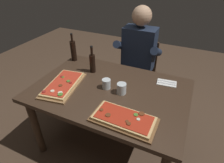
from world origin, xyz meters
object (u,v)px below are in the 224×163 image
tumbler_near_camera (107,84)px  wine_bottle_dark (73,50)px  tumbler_far_side (122,89)px  pizza_rectangular_left (63,84)px  pizza_rectangular_front (124,119)px  oil_bottle_amber (92,63)px  dining_table (110,97)px  diner_chair (139,71)px  seated_diner (137,57)px

tumbler_near_camera → wine_bottle_dark: bearing=149.7°
tumbler_far_side → tumbler_near_camera: bearing=173.1°
pizza_rectangular_left → tumbler_far_side: size_ratio=5.40×
wine_bottle_dark → pizza_rectangular_front: bearing=-37.1°
oil_bottle_amber → tumbler_near_camera: size_ratio=3.19×
wine_bottle_dark → tumbler_near_camera: size_ratio=3.57×
dining_table → pizza_rectangular_front: size_ratio=2.87×
diner_chair → seated_diner: seated_diner is taller
pizza_rectangular_left → diner_chair: size_ratio=0.60×
wine_bottle_dark → tumbler_near_camera: 0.69m
oil_bottle_amber → tumbler_far_side: size_ratio=2.97×
pizza_rectangular_left → dining_table: bearing=19.3°
pizza_rectangular_front → seated_diner: bearing=102.9°
tumbler_near_camera → tumbler_far_side: bearing=-6.9°
pizza_rectangular_left → wine_bottle_dark: (-0.21, 0.49, 0.10)m
pizza_rectangular_left → wine_bottle_dark: bearing=113.4°
tumbler_near_camera → diner_chair: bearing=86.1°
wine_bottle_dark → diner_chair: bearing=37.9°
tumbler_near_camera → seated_diner: 0.73m
pizza_rectangular_left → tumbler_near_camera: size_ratio=5.80×
tumbler_near_camera → diner_chair: 0.90m
pizza_rectangular_left → tumbler_near_camera: bearing=21.4°
pizza_rectangular_front → wine_bottle_dark: 1.12m
wine_bottle_dark → dining_table: bearing=-29.2°
pizza_rectangular_front → oil_bottle_amber: oil_bottle_amber is taller
wine_bottle_dark → oil_bottle_amber: 0.36m
tumbler_far_side → dining_table: bearing=173.1°
pizza_rectangular_left → oil_bottle_amber: size_ratio=1.82×
pizza_rectangular_front → pizza_rectangular_left: same height
diner_chair → seated_diner: (0.00, -0.12, 0.26)m
pizza_rectangular_front → tumbler_far_side: tumbler_far_side is taller
tumbler_near_camera → tumbler_far_side: size_ratio=0.93×
oil_bottle_amber → seated_diner: seated_diner is taller
tumbler_near_camera → tumbler_far_side: (0.16, -0.02, 0.01)m
pizza_rectangular_front → tumbler_far_side: size_ratio=5.01×
pizza_rectangular_left → oil_bottle_amber: (0.12, 0.35, 0.09)m
oil_bottle_amber → diner_chair: oil_bottle_amber is taller
seated_diner → tumbler_near_camera: bearing=-94.5°
pizza_rectangular_front → seated_diner: (-0.24, 1.06, -0.02)m
oil_bottle_amber → seated_diner: 0.63m
pizza_rectangular_front → seated_diner: size_ratio=0.37×
tumbler_far_side → pizza_rectangular_front: bearing=-64.9°
pizza_rectangular_front → pizza_rectangular_left: 0.70m
dining_table → pizza_rectangular_left: (-0.41, -0.14, 0.12)m
pizza_rectangular_front → diner_chair: diner_chair is taller
pizza_rectangular_front → oil_bottle_amber: bearing=136.6°
dining_table → diner_chair: (0.02, 0.86, -0.16)m
pizza_rectangular_left → tumbler_far_side: (0.53, 0.13, 0.03)m
dining_table → seated_diner: size_ratio=1.05×
dining_table → seated_diner: seated_diner is taller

